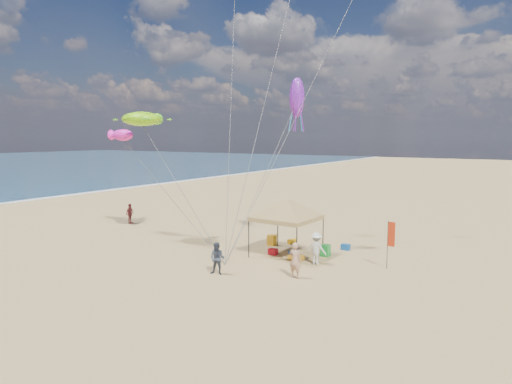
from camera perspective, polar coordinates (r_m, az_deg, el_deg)
ground at (r=25.16m, az=-3.71°, el=-9.80°), size 280.00×280.00×0.00m
canopy_tent at (r=27.22m, az=3.95°, el=-1.05°), size 6.73×6.73×4.15m
feather_flag at (r=25.67m, az=16.79°, el=-5.52°), size 0.42×0.06×2.73m
cooler_red at (r=28.00m, az=2.18°, el=-7.63°), size 0.54×0.38×0.38m
cooler_blue at (r=29.69m, az=11.37°, el=-6.91°), size 0.54×0.38×0.38m
bag_navy at (r=27.63m, az=4.79°, el=-7.87°), size 0.69×0.54×0.36m
bag_orange at (r=30.82m, az=4.62°, el=-6.29°), size 0.54×0.69×0.36m
chair_green at (r=27.97m, az=8.85°, el=-7.39°), size 0.50×0.50×0.70m
chair_yellow at (r=30.35m, az=2.04°, el=-6.16°), size 0.50×0.50×0.70m
crate_grey at (r=26.98m, az=5.57°, el=-8.34°), size 0.34×0.30×0.28m
beach_cart at (r=26.81m, az=5.14°, el=-8.30°), size 0.90×0.50×0.24m
person_near_a at (r=23.46m, az=5.02°, el=-8.68°), size 0.71×0.49×1.89m
person_near_b at (r=24.04m, az=-4.97°, el=-8.47°), size 1.00×0.87×1.74m
person_near_c at (r=26.05m, az=7.72°, el=-7.15°), size 1.22×0.72×1.85m
person_far_a at (r=39.11m, az=-15.82°, el=-2.66°), size 0.64×1.07×1.71m
turtle_kite at (r=32.05m, az=-14.45°, el=9.03°), size 3.38×2.93×0.98m
fish_kite at (r=34.82m, az=-16.66°, el=6.99°), size 2.01×1.11×0.86m
squid_kite at (r=29.54m, az=5.25°, el=11.93°), size 1.08×1.08×2.55m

